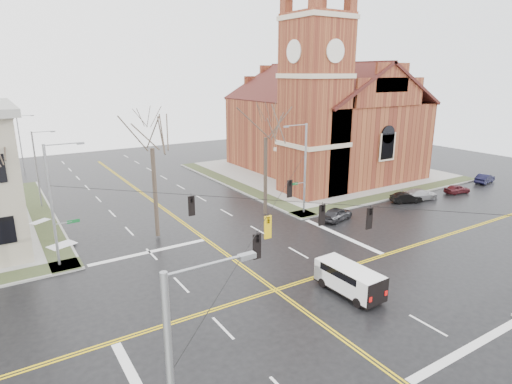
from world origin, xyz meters
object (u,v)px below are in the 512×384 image
parked_car_d (457,189)px  tree_nw_far (3,152)px  parked_car_e (485,178)px  streetlight_north_b (21,141)px  church (321,113)px  signal_pole_ne (304,166)px  tree_nw_near (152,142)px  streetlight_north_a (38,166)px  signal_pole_nw (54,202)px  tree_ne (266,132)px  parked_car_a (337,214)px  parked_car_b (406,198)px  parked_car_c (420,194)px  cargo_van (347,277)px

parked_car_d → tree_nw_far: tree_nw_far is taller
parked_car_e → streetlight_north_b: bearing=41.6°
parked_car_d → tree_nw_far: size_ratio=0.28×
church → parked_car_d: (6.85, -17.08, -7.88)m
signal_pole_ne → tree_nw_far: bearing=174.5°
streetlight_north_b → tree_nw_far: tree_nw_far is taller
church → tree_nw_near: size_ratio=2.38×
tree_nw_near → signal_pole_ne: bearing=-6.7°
streetlight_north_a → parked_car_e: bearing=-21.1°
church → streetlight_north_b: (-35.42, 23.22, -3.97)m
signal_pole_nw → tree_nw_far: bearing=136.7°
signal_pole_nw → tree_ne: 19.63m
streetlight_north_a → parked_car_a: streetlight_north_a is taller
parked_car_b → parked_car_d: size_ratio=1.05×
signal_pole_nw → church: bearing=20.2°
streetlight_north_a → parked_car_d: size_ratio=2.48×
parked_car_c → parked_car_d: (6.01, -0.65, -0.09)m
tree_nw_far → tree_ne: tree_nw_far is taller
cargo_van → parked_car_d: size_ratio=1.51×
church → parked_car_b: (-1.34, -16.30, -7.88)m
parked_car_a → parked_car_c: parked_car_a is taller
parked_car_a → tree_ne: size_ratio=0.33×
streetlight_north_a → cargo_van: 34.08m
signal_pole_nw → parked_car_b: signal_pole_nw is taller
parked_car_c → parked_car_e: 13.61m
signal_pole_ne → parked_car_a: (1.63, -3.30, -4.30)m
streetlight_north_b → parked_car_a: streetlight_north_b is taller
tree_nw_far → tree_nw_near: bearing=-3.9°
signal_pole_nw → parked_car_a: 24.88m
streetlight_north_a → signal_pole_nw: bearing=-92.3°
parked_car_b → cargo_van: bearing=143.3°
signal_pole_nw → cargo_van: 21.07m
cargo_van → parked_car_c: (21.83, 11.04, -0.44)m
parked_car_d → tree_ne: size_ratio=0.28×
signal_pole_ne → tree_ne: (-3.39, 1.72, 3.39)m
parked_car_a → tree_nw_near: 18.68m
signal_pole_nw → tree_nw_far: (-2.59, 2.44, 3.52)m
tree_nw_far → tree_ne: 21.86m
signal_pole_nw → signal_pole_ne: bearing=0.0°
signal_pole_ne → streetlight_north_b: (-21.97, 36.50, -0.48)m
parked_car_b → parked_car_c: size_ratio=0.77×
parked_car_d → tree_ne: bearing=87.8°
signal_pole_ne → streetlight_north_a: signal_pole_ne is taller
parked_car_c → tree_nw_near: 30.31m
cargo_van → parked_car_d: cargo_van is taller
tree_nw_far → parked_car_a: bearing=-12.1°
parked_car_b → parked_car_e: 15.78m
parked_car_b → tree_ne: 17.97m
signal_pole_ne → cargo_van: (-7.55, -14.19, -3.87)m
signal_pole_ne → streetlight_north_b: 42.61m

